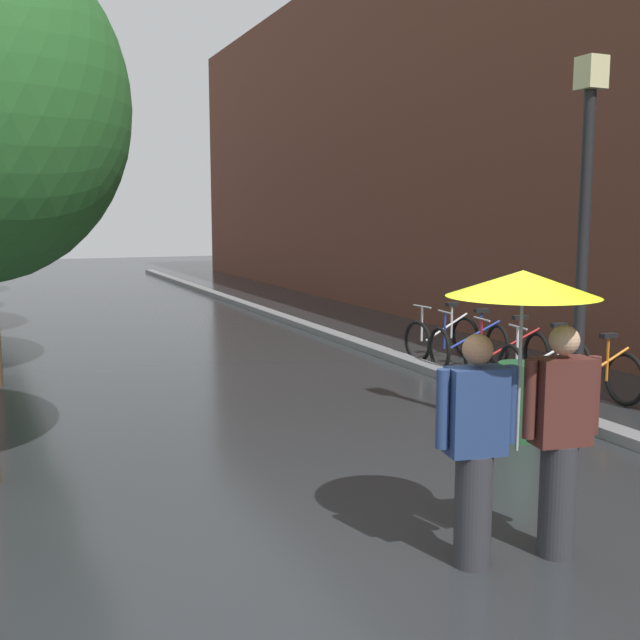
% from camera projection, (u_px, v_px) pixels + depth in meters
% --- Properties ---
extents(ground_plane, '(80.00, 80.00, 0.00)m').
position_uv_depth(ground_plane, '(453.00, 552.00, 5.47)').
color(ground_plane, '#26282B').
extents(building_facade, '(8.00, 36.00, 9.03)m').
position_uv_depth(building_facade, '(577.00, 127.00, 17.89)').
color(building_facade, brown).
rests_on(building_facade, ground).
extents(kerb_strip, '(0.30, 36.00, 0.12)m').
position_uv_depth(kerb_strip, '(315.00, 329.00, 15.80)').
color(kerb_strip, slate).
rests_on(kerb_strip, ground).
extents(parked_bicycle_0, '(1.09, 0.72, 0.96)m').
position_uv_depth(parked_bicycle_0, '(594.00, 380.00, 9.43)').
color(parked_bicycle_0, black).
rests_on(parked_bicycle_0, ground).
extents(parked_bicycle_1, '(1.17, 0.85, 0.96)m').
position_uv_depth(parked_bicycle_1, '(544.00, 366.00, 10.35)').
color(parked_bicycle_1, black).
rests_on(parked_bicycle_1, ground).
extents(parked_bicycle_2, '(1.16, 0.83, 0.96)m').
position_uv_depth(parked_bicycle_2, '(507.00, 355.00, 11.13)').
color(parked_bicycle_2, black).
rests_on(parked_bicycle_2, ground).
extents(parked_bicycle_3, '(1.15, 0.82, 0.96)m').
position_uv_depth(parked_bicycle_3, '(469.00, 346.00, 11.92)').
color(parked_bicycle_3, black).
rests_on(parked_bicycle_3, ground).
extents(parked_bicycle_4, '(1.15, 0.81, 0.96)m').
position_uv_depth(parked_bicycle_4, '(442.00, 337.00, 12.73)').
color(parked_bicycle_4, black).
rests_on(parked_bicycle_4, ground).
extents(couple_under_umbrella, '(1.22, 1.04, 2.06)m').
position_uv_depth(couple_under_umbrella, '(521.00, 376.00, 5.17)').
color(couple_under_umbrella, '#2D2D33').
rests_on(couple_under_umbrella, ground).
extents(street_lamp_post, '(0.24, 0.24, 3.99)m').
position_uv_depth(street_lamp_post, '(584.00, 223.00, 7.66)').
color(street_lamp_post, black).
rests_on(street_lamp_post, ground).
extents(litter_bin, '(0.44, 0.44, 0.85)m').
position_uv_depth(litter_bin, '(517.00, 401.00, 8.15)').
color(litter_bin, '#1E4C28').
rests_on(litter_bin, ground).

